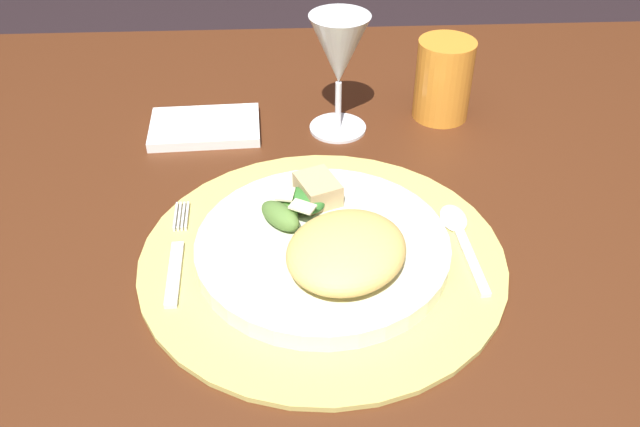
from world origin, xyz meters
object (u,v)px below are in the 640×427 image
(fork, at_px, (177,256))
(amber_tumbler, at_px, (443,80))
(spoon, at_px, (459,231))
(dining_table, at_px, (323,276))
(napkin, at_px, (205,127))
(wine_glass, at_px, (339,54))
(dinner_plate, at_px, (322,248))

(fork, bearing_deg, amber_tumbler, 41.33)
(fork, distance_m, spoon, 0.29)
(dining_table, relative_size, napkin, 10.47)
(dining_table, relative_size, wine_glass, 9.52)
(napkin, height_order, wine_glass, wine_glass)
(spoon, bearing_deg, dining_table, 158.30)
(fork, bearing_deg, dining_table, 27.98)
(dinner_plate, height_order, fork, dinner_plate)
(wine_glass, bearing_deg, dinner_plate, -97.49)
(dinner_plate, xyz_separation_m, amber_tumbler, (0.17, 0.28, 0.04))
(amber_tumbler, bearing_deg, fork, -138.67)
(wine_glass, bearing_deg, amber_tumbler, 12.07)
(amber_tumbler, bearing_deg, napkin, -175.16)
(fork, height_order, napkin, napkin)
(fork, xyz_separation_m, wine_glass, (0.18, 0.25, 0.10))
(fork, distance_m, napkin, 0.25)
(amber_tumbler, bearing_deg, dining_table, -129.94)
(dinner_plate, distance_m, amber_tumbler, 0.33)
(dinner_plate, relative_size, napkin, 1.81)
(dinner_plate, height_order, wine_glass, wine_glass)
(dining_table, distance_m, napkin, 0.25)
(dining_table, relative_size, spoon, 10.35)
(fork, bearing_deg, wine_glass, 54.37)
(spoon, xyz_separation_m, wine_glass, (-0.11, 0.22, 0.10))
(dining_table, bearing_deg, dinner_plate, -93.51)
(spoon, xyz_separation_m, amber_tumbler, (0.03, 0.25, 0.04))
(dining_table, height_order, napkin, napkin)
(dining_table, height_order, dinner_plate, dinner_plate)
(fork, height_order, amber_tumbler, amber_tumbler)
(spoon, relative_size, wine_glass, 0.92)
(dining_table, xyz_separation_m, fork, (-0.15, -0.08, 0.11))
(wine_glass, bearing_deg, spoon, -63.79)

